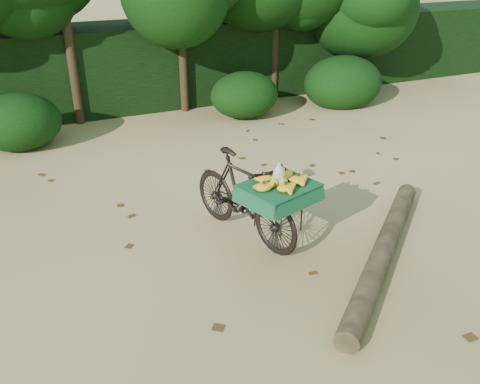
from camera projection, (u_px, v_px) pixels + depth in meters
name	position (u px, v px, depth m)	size (l,w,h in m)	color
ground	(275.00, 220.00, 6.93)	(80.00, 80.00, 0.00)	tan
vendor_bicycle	(245.00, 196.00, 6.30)	(1.18, 1.97, 1.12)	black
fallen_log	(384.00, 250.00, 6.02)	(0.25, 0.25, 3.47)	brown
hedge_backdrop	(149.00, 64.00, 11.71)	(26.00, 1.80, 1.80)	black
tree_row	(124.00, 20.00, 10.33)	(14.50, 2.00, 4.00)	black
bush_clumps	(200.00, 103.00, 10.45)	(8.80, 1.70, 0.90)	black
leaf_litter	(254.00, 200.00, 7.47)	(7.00, 7.30, 0.01)	#452E12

